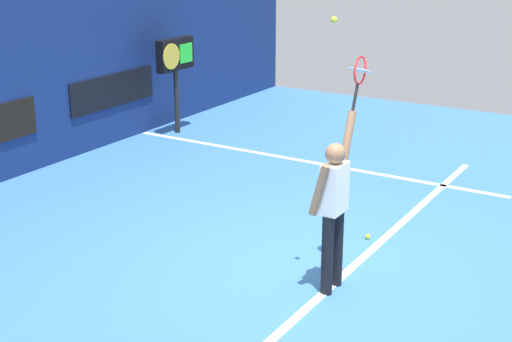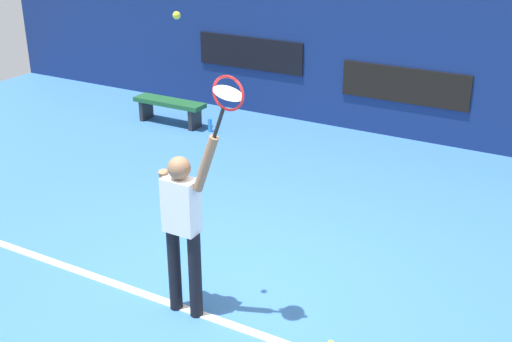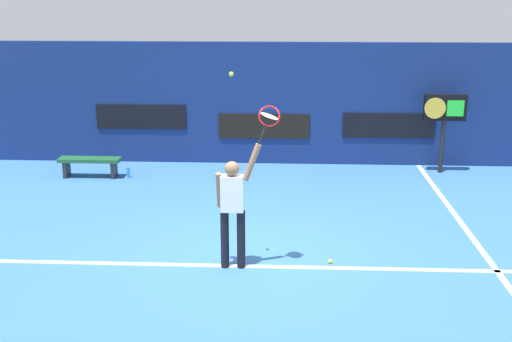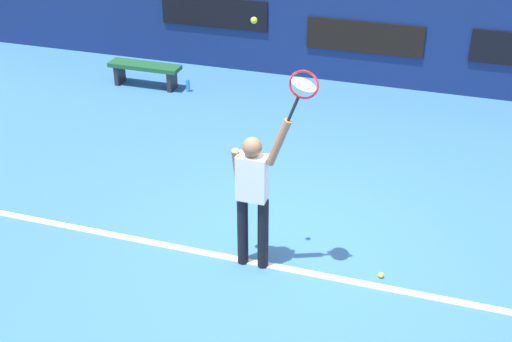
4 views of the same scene
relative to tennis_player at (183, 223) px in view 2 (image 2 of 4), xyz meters
The scene contains 10 objects.
ground_plane 1.15m from the tennis_player, 62.75° to the left, with size 18.00×18.00×0.00m, color #3870B2.
back_wall 6.16m from the tennis_player, 87.67° to the left, with size 18.00×0.20×2.95m, color navy.
sponsor_banner_center 6.02m from the tennis_player, 87.63° to the left, with size 2.20×0.03×0.60m, color black.
sponsor_banner_portside 6.62m from the tennis_player, 114.56° to the left, with size 2.20×0.03×0.60m, color black.
court_baseline 1.03m from the tennis_player, ahead, with size 10.00×0.10×0.01m, color white.
tennis_player is the anchor object (origin of this frame).
tennis_racket 1.43m from the tennis_player, ahead, with size 0.40×0.27×0.63m.
tennis_ball 1.95m from the tennis_player, 95.22° to the left, with size 0.07×0.07×0.07m, color #CCE033.
court_bench 5.98m from the tennis_player, 128.12° to the left, with size 1.40×0.36×0.45m.
water_bottle 5.51m from the tennis_player, 120.88° to the left, with size 0.07×0.07×0.24m, color #338CD8.
Camera 2 is at (3.13, -5.00, 3.93)m, focal length 46.11 mm.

